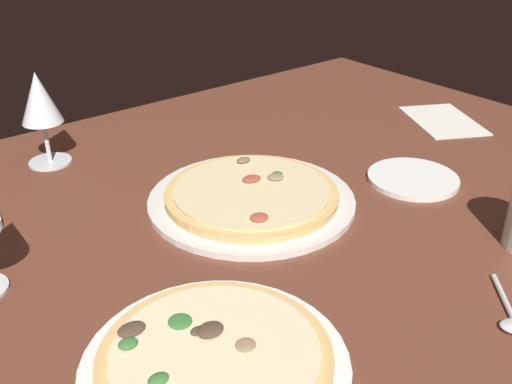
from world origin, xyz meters
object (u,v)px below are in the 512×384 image
pizza_side (215,361)px  wine_glass_far (40,101)px  pizza_main (252,197)px  side_plate (413,179)px  paper_menu (443,121)px

pizza_side → wine_glass_far: size_ratio=1.69×
pizza_main → side_plate: size_ratio=2.13×
side_plate → paper_menu: 30.77cm
pizza_side → wine_glass_far: wine_glass_far is taller
pizza_side → pizza_main: bearing=45.5°
wine_glass_far → pizza_side: bearing=-95.9°
pizza_side → side_plate: size_ratio=1.85×
wine_glass_far → paper_menu: wine_glass_far is taller
pizza_side → paper_menu: (78.87, 28.15, -1.06)cm
side_plate → pizza_side: bearing=-164.2°
pizza_side → wine_glass_far: bearing=84.1°
pizza_main → wine_glass_far: bearing=118.7°
wine_glass_far → paper_menu: 80.17cm
pizza_side → paper_menu: bearing=19.6°
pizza_main → pizza_side: (-25.20, -25.62, 0.04)cm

